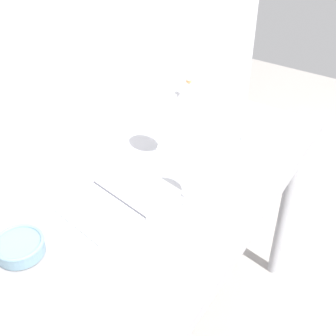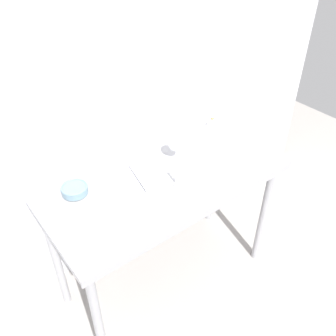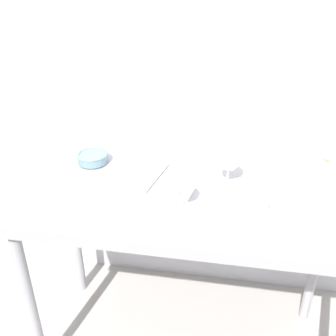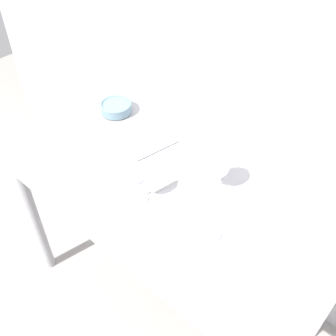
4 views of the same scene
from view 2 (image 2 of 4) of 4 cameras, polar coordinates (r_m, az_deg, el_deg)
name	(u,v)px [view 2 (image 2 of 4)]	position (r m, az deg, el deg)	size (l,w,h in m)	color
ground_plane	(166,276)	(2.74, -0.28, -16.45)	(6.00, 6.00, 0.00)	#9C9792
back_wall	(115,84)	(2.23, -8.24, 12.80)	(3.80, 0.04, 2.60)	#B3B3B8
steel_counter	(166,193)	(2.15, -0.24, -3.91)	(1.40, 0.65, 0.90)	#96969B
wine_glass_near_right	(223,153)	(2.12, 8.56, 2.29)	(0.08, 0.08, 0.16)	white
wine_glass_near_center	(177,172)	(1.93, 1.43, -0.66)	(0.08, 0.08, 0.17)	white
wine_glass_far_right	(176,144)	(2.17, 1.26, 3.76)	(0.09, 0.09, 0.16)	white
open_notebook	(137,179)	(2.08, -4.85, -1.68)	(0.39, 0.32, 0.01)	white
tasting_sheet_upper	(200,156)	(2.27, 5.01, 1.93)	(0.15, 0.28, 0.00)	white
tasting_bowl	(75,189)	(2.03, -14.27, -3.25)	(0.14, 0.14, 0.05)	#4C4C4C
decanter_funnel	(212,124)	(2.53, 6.82, 6.83)	(0.10, 0.10, 0.13)	silver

